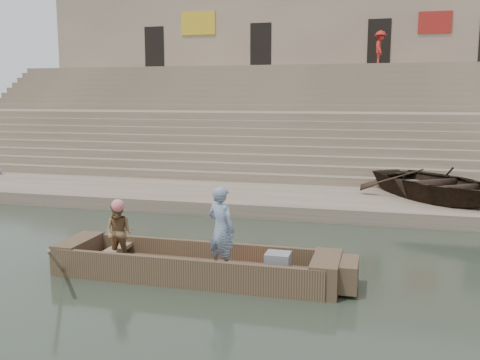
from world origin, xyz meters
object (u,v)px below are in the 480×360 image
at_px(main_rowboat, 195,272).
at_px(television, 277,263).
at_px(pedestrian, 380,48).
at_px(standing_man, 221,229).
at_px(rowing_man, 119,233).
at_px(beached_rowboat, 436,183).

distance_m(main_rowboat, television, 1.67).
bearing_deg(pedestrian, television, 176.80).
distance_m(standing_man, television, 1.23).
height_order(rowing_man, television, rowing_man).
height_order(main_rowboat, beached_rowboat, beached_rowboat).
relative_size(beached_rowboat, pedestrian, 2.52).
bearing_deg(television, standing_man, -171.63).
distance_m(standing_man, pedestrian, 22.64).
bearing_deg(standing_man, rowing_man, 22.96).
relative_size(standing_man, television, 3.58).
bearing_deg(television, rowing_man, -177.91).
height_order(television, pedestrian, pedestrian).
relative_size(television, beached_rowboat, 0.10).
bearing_deg(television, pedestrian, 85.77).
height_order(television, beached_rowboat, beached_rowboat).
bearing_deg(beached_rowboat, pedestrian, 61.50).
height_order(beached_rowboat, pedestrian, pedestrian).
distance_m(rowing_man, television, 3.22).
bearing_deg(main_rowboat, standing_man, -14.62).
height_order(standing_man, pedestrian, pedestrian).
xyz_separation_m(rowing_man, television, (3.20, 0.12, -0.41)).
height_order(standing_man, beached_rowboat, standing_man).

